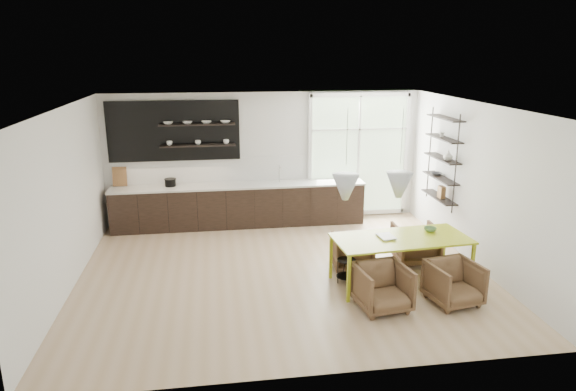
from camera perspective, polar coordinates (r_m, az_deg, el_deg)
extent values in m
cube|color=tan|center=(9.13, -0.57, -8.57)|extent=(7.00, 6.00, 0.01)
cube|color=silver|center=(11.53, -2.62, 4.23)|extent=(7.00, 0.02, 2.90)
cube|color=silver|center=(8.88, -23.58, -0.64)|extent=(0.02, 6.00, 2.90)
cube|color=silver|center=(9.72, 20.31, 1.05)|extent=(0.02, 6.00, 2.90)
cube|color=white|center=(8.36, -0.62, 9.89)|extent=(7.00, 6.00, 0.01)
cube|color=#B2D1A5|center=(11.90, 7.78, 4.46)|extent=(2.20, 0.02, 2.70)
cube|color=silver|center=(11.87, 7.82, 4.44)|extent=(2.30, 0.08, 2.80)
cone|color=silver|center=(8.28, 6.40, 0.94)|extent=(0.44, 0.44, 0.42)
cone|color=silver|center=(8.55, 12.25, 1.14)|extent=(0.44, 0.44, 0.42)
cylinder|color=black|center=(8.11, 6.58, 6.44)|extent=(0.01, 0.01, 0.89)
cylinder|color=black|center=(8.39, 12.57, 6.47)|extent=(0.01, 0.01, 0.89)
cube|color=black|center=(11.40, -5.39, -1.14)|extent=(5.50, 0.65, 0.90)
cube|color=silver|center=(11.28, -5.45, 1.14)|extent=(5.54, 0.69, 0.04)
cube|color=silver|center=(11.52, -5.57, 2.89)|extent=(5.50, 0.02, 0.55)
cube|color=black|center=(11.35, -12.56, 7.02)|extent=(2.80, 0.06, 1.30)
cube|color=black|center=(11.16, -10.07, 7.79)|extent=(1.60, 0.28, 0.03)
cube|color=black|center=(11.23, -9.96, 5.52)|extent=(1.60, 0.28, 0.03)
cube|color=olive|center=(11.62, -18.21, 2.02)|extent=(0.30, 0.10, 0.42)
cylinder|color=silver|center=(11.40, -0.98, 2.41)|extent=(0.02, 0.02, 0.40)
imported|color=white|center=(11.19, -13.18, 7.85)|extent=(0.22, 0.22, 0.05)
imported|color=white|center=(11.17, -11.11, 7.95)|extent=(0.22, 0.22, 0.05)
imported|color=white|center=(11.15, -9.04, 8.04)|extent=(0.22, 0.22, 0.05)
imported|color=white|center=(11.16, -6.97, 8.12)|extent=(0.22, 0.22, 0.05)
imported|color=white|center=(11.26, -13.04, 5.70)|extent=(0.12, 0.12, 0.10)
imported|color=white|center=(11.22, -9.97, 5.84)|extent=(0.12, 0.12, 0.10)
imported|color=white|center=(11.22, -6.90, 5.96)|extent=(0.12, 0.12, 0.10)
cylinder|color=black|center=(11.34, -12.94, 1.38)|extent=(0.24, 0.24, 0.14)
cube|color=black|center=(10.12, 18.16, 3.26)|extent=(0.02, 0.02, 1.90)
cube|color=black|center=(11.18, 15.47, 4.61)|extent=(0.02, 0.02, 1.90)
cube|color=black|center=(10.83, 16.42, -0.17)|extent=(0.26, 1.20, 0.02)
cube|color=black|center=(10.73, 16.58, 1.88)|extent=(0.26, 1.20, 0.02)
cube|color=black|center=(10.65, 16.75, 3.97)|extent=(0.26, 1.20, 0.02)
cube|color=black|center=(10.58, 16.92, 6.09)|extent=(0.26, 1.20, 0.03)
cube|color=black|center=(10.52, 17.09, 8.24)|extent=(0.26, 1.20, 0.03)
imported|color=white|center=(10.41, 17.37, 4.26)|extent=(0.18, 0.18, 0.19)
imported|color=#333338|center=(10.90, 16.16, 2.33)|extent=(0.22, 0.22, 0.05)
imported|color=white|center=(10.66, 16.72, 6.50)|extent=(0.10, 0.10, 0.09)
cube|color=olive|center=(10.71, 16.69, 0.36)|extent=(0.10, 0.18, 0.24)
cube|color=#ACBA1B|center=(8.63, 12.48, -4.70)|extent=(2.29, 1.18, 0.03)
cube|color=#ACBA1B|center=(8.02, 6.76, -9.19)|extent=(0.05, 0.05, 0.78)
cube|color=#ACBA1B|center=(8.79, 4.78, -6.81)|extent=(0.05, 0.05, 0.78)
cube|color=#ACBA1B|center=(8.92, 19.77, -7.41)|extent=(0.05, 0.05, 0.78)
cube|color=#ACBA1B|center=(9.62, 16.93, -5.44)|extent=(0.05, 0.05, 0.78)
imported|color=brown|center=(9.22, 7.15, -6.26)|extent=(0.73, 0.75, 0.63)
imported|color=brown|center=(9.71, 13.98, -5.22)|extent=(0.79, 0.81, 0.71)
imported|color=brown|center=(7.92, 10.45, -10.02)|extent=(0.84, 0.86, 0.69)
imported|color=brown|center=(8.36, 17.95, -9.24)|extent=(0.84, 0.85, 0.67)
cylinder|color=black|center=(8.65, 6.52, -7.14)|extent=(0.31, 0.31, 0.02)
cylinder|color=black|center=(8.77, 6.46, -8.88)|extent=(0.33, 0.33, 0.01)
cylinder|color=black|center=(8.77, 7.40, -8.29)|extent=(0.01, 0.01, 0.40)
cylinder|color=black|center=(8.86, 6.24, -7.99)|extent=(0.01, 0.01, 0.40)
cylinder|color=black|center=(8.70, 5.55, -8.43)|extent=(0.01, 0.01, 0.40)
cylinder|color=black|center=(8.60, 6.73, -8.75)|extent=(0.01, 0.01, 0.40)
imported|color=white|center=(8.53, 10.11, -4.60)|extent=(0.27, 0.35, 0.03)
imported|color=#5A8450|center=(9.04, 15.52, -3.65)|extent=(0.23, 0.23, 0.06)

